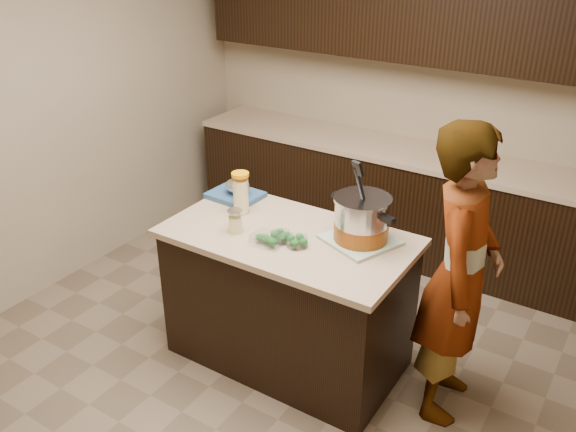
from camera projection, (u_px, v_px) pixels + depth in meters
name	position (u px, v px, depth m)	size (l,w,h in m)	color
ground_plane	(288.00, 356.00, 3.97)	(4.00, 4.00, 0.00)	brown
room_shell	(288.00, 98.00, 3.20)	(4.04, 4.04, 2.72)	tan
back_cabinets	(405.00, 143.00, 4.85)	(3.60, 0.63, 2.33)	black
island	(288.00, 298.00, 3.76)	(1.46, 0.81, 0.90)	black
dish_towel	(360.00, 240.00, 3.48)	(0.36, 0.36, 0.02)	#5E8459
stock_pot	(362.00, 221.00, 3.43)	(0.45, 0.41, 0.47)	#B7B7BC
lemonade_pitcher	(241.00, 194.00, 3.77)	(0.14, 0.14, 0.26)	beige
mason_jar	(235.00, 222.00, 3.56)	(0.10, 0.10, 0.15)	beige
broccoli_tub_left	(297.00, 242.00, 3.42)	(0.14, 0.14, 0.06)	silver
broccoli_tub_right	(281.00, 237.00, 3.48)	(0.16, 0.16, 0.06)	silver
broccoli_tub_rect	(268.00, 240.00, 3.44)	(0.17, 0.13, 0.06)	silver
blue_tray	(236.00, 192.00, 4.00)	(0.34, 0.28, 0.13)	navy
person	(460.00, 276.00, 3.23)	(0.63, 0.41, 1.72)	gray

